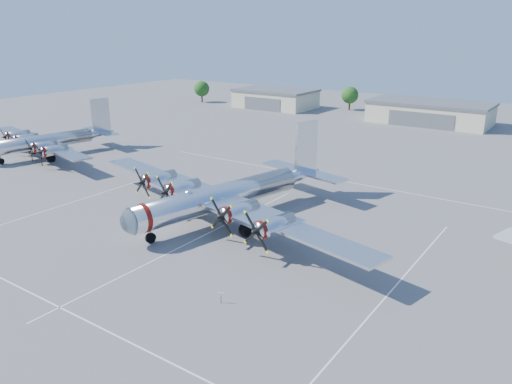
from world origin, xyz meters
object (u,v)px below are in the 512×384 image
Objects in this scene: hangar_center at (430,112)px; tree_far_west at (202,89)px; info_placard at (221,296)px; hangar_west at (275,98)px; main_bomber_b29 at (229,218)px; bomber_west at (50,156)px; tree_west at (350,95)px.

tree_far_west is (-70.00, -3.96, 1.51)m from hangar_center.
hangar_center reaches higher than info_placard.
hangar_west is 110.71m from info_placard.
main_bomber_b29 is 1.31× the size of bomber_west.
hangar_center is 87.14m from bomber_west.
hangar_west is 0.79× the size of hangar_center.
main_bomber_b29 reaches higher than bomber_west.
tree_far_west is at bearing 119.77° from bomber_west.
hangar_center is 79.44m from main_bomber_b29.
tree_far_west reaches higher than hangar_west.
hangar_center is at bearing -17.82° from tree_west.
bomber_west is (-47.30, -73.14, -2.71)m from hangar_center.
bomber_west is at bearing 133.86° from info_placard.
hangar_center is 70.13m from tree_far_west.
info_placard is at bearing -9.58° from bomber_west.
main_bomber_b29 is at bearing -60.96° from hangar_west.
tree_west is (-25.00, 8.04, 1.51)m from hangar_center.
hangar_west is at bearing -158.11° from tree_west.
tree_far_west reaches higher than info_placard.
tree_west is 90.78m from main_bomber_b29.
info_placard is (80.74, -91.67, -3.51)m from tree_far_west.
tree_west reaches higher than info_placard.
bomber_west is at bearing -122.89° from hangar_center.
main_bomber_b29 is 20.00m from info_placard.
main_bomber_b29 is (-0.91, -79.39, -2.71)m from hangar_center.
tree_far_west and tree_west have the same top height.
tree_far_west reaches higher than bomber_west.
tree_far_west reaches higher than main_bomber_b29.
tree_west is 84.29m from bomber_west.
hangar_center is 0.61× the size of main_bomber_b29.
info_placard is at bearing -83.59° from hangar_center.
main_bomber_b29 is 46.81m from bomber_west.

